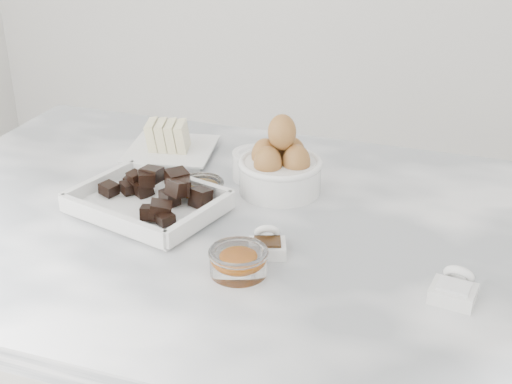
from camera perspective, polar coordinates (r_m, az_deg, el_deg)
marble_slab at (r=1.17m, az=-1.41°, el=-3.11°), size 1.20×0.80×0.04m
chocolate_dish at (r=1.19m, az=-8.69°, el=-0.44°), size 0.28×0.24×0.06m
butter_plate at (r=1.41m, az=-6.94°, el=3.89°), size 0.19×0.19×0.07m
sugar_ramekin at (r=1.29m, az=-0.02°, el=2.24°), size 0.09×0.09×0.05m
egg_bowl at (r=1.24m, az=1.95°, el=2.03°), size 0.15×0.15×0.14m
honey_bowl at (r=1.23m, az=-4.37°, el=0.21°), size 0.08×0.08×0.03m
zest_bowl at (r=1.01m, az=-1.41°, el=-5.48°), size 0.09×0.09×0.04m
vanilla_spoon at (r=1.06m, az=0.91°, el=-4.18°), size 0.07×0.08×0.04m
salt_spoon at (r=1.00m, az=15.60°, el=-7.44°), size 0.06×0.08×0.04m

